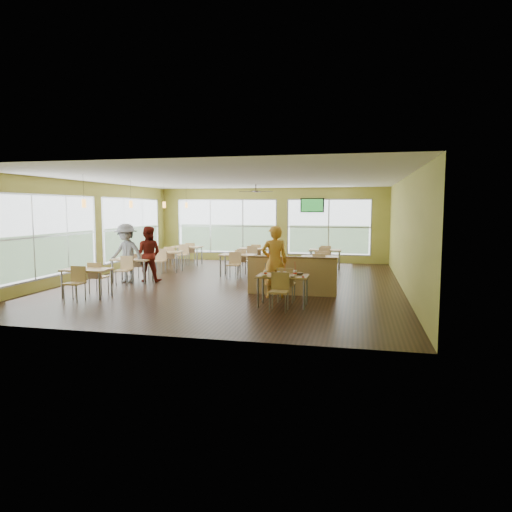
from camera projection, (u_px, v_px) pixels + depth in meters
name	position (u px, v px, depth m)	size (l,w,h in m)	color
room	(235.00, 232.00, 14.05)	(12.00, 12.04, 3.20)	black
window_bays	(190.00, 230.00, 17.62)	(9.24, 10.24, 2.38)	white
main_table	(283.00, 280.00, 10.80)	(1.22, 1.52, 0.87)	#DCB076
half_wall_divider	(292.00, 276.00, 12.22)	(2.40, 0.14, 1.04)	#DCB076
dining_tables	(219.00, 257.00, 16.04)	(6.92, 8.72, 0.87)	#DCB076
pendant_lights	(148.00, 204.00, 15.31)	(0.11, 7.31, 0.86)	#2D2119
ceiling_fan	(256.00, 191.00, 16.82)	(1.25, 1.25, 0.29)	#2D2119
tv_backwall	(312.00, 205.00, 19.29)	(1.00, 0.07, 0.60)	black
man_plaid	(274.00, 262.00, 11.82)	(0.69, 0.45, 1.89)	orange
patron_maroon	(148.00, 254.00, 14.45)	(0.86, 0.67, 1.76)	#5A150D
patron_grey	(126.00, 253.00, 14.29)	(1.19, 0.69, 1.85)	slate
cup_blue	(265.00, 273.00, 10.70)	(0.09, 0.09, 0.32)	white
cup_yellow	(279.00, 273.00, 10.63)	(0.08, 0.08, 0.30)	white
cup_red_near	(285.00, 274.00, 10.58)	(0.08, 0.08, 0.30)	white
cup_red_far	(295.00, 273.00, 10.65)	(0.10, 0.10, 0.36)	white
food_basket	(298.00, 274.00, 10.83)	(0.23, 0.23, 0.05)	black
ketchup_cup	(303.00, 277.00, 10.44)	(0.06, 0.06, 0.02)	#B31B08
wrapper_left	(264.00, 276.00, 10.58)	(0.15, 0.14, 0.04)	olive
wrapper_mid	(281.00, 273.00, 10.97)	(0.18, 0.16, 0.05)	olive
wrapper_right	(293.00, 277.00, 10.44)	(0.13, 0.12, 0.03)	olive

